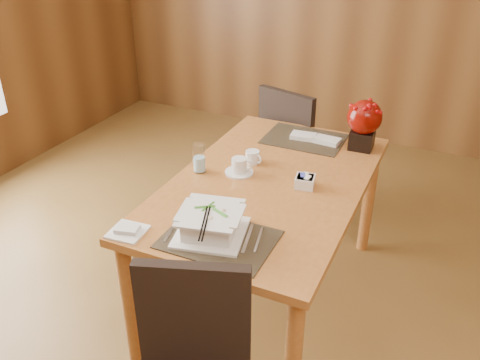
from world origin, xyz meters
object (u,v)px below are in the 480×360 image
at_px(soup_setting, 211,224).
at_px(far_chair, 294,145).
at_px(berry_decor, 364,122).
at_px(coffee_cup, 239,167).
at_px(bread_plate, 128,232).
at_px(dining_table, 268,198).
at_px(water_glass, 199,158).
at_px(sugar_caddy, 305,182).
at_px(creamer_jug, 252,157).

bearing_deg(soup_setting, far_chair, 82.82).
bearing_deg(far_chair, berry_decor, 161.92).
bearing_deg(far_chair, soup_setting, 111.98).
bearing_deg(coffee_cup, bread_plate, -106.58).
height_order(berry_decor, bread_plate, berry_decor).
bearing_deg(far_chair, dining_table, 117.71).
xyz_separation_m(dining_table, bread_plate, (-0.37, -0.66, 0.10)).
relative_size(coffee_cup, far_chair, 0.16).
bearing_deg(far_chair, water_glass, 96.13).
bearing_deg(coffee_cup, sugar_caddy, 1.13).
distance_m(water_glass, berry_decor, 0.93).
bearing_deg(bread_plate, creamer_jug, 75.09).
bearing_deg(sugar_caddy, bread_plate, -128.77).
bearing_deg(berry_decor, soup_setting, -108.66).
height_order(soup_setting, far_chair, far_chair).
xyz_separation_m(soup_setting, creamer_jug, (-0.11, 0.68, -0.02)).
relative_size(soup_setting, water_glass, 2.21).
distance_m(bread_plate, far_chair, 1.61).
bearing_deg(dining_table, far_chair, 100.95).
xyz_separation_m(soup_setting, water_glass, (-0.32, 0.48, 0.02)).
bearing_deg(creamer_jug, soup_setting, -59.19).
bearing_deg(dining_table, sugar_caddy, 6.16).
distance_m(dining_table, far_chair, 0.95).
height_order(soup_setting, water_glass, water_glass).
relative_size(coffee_cup, creamer_jug, 1.55).
height_order(berry_decor, far_chair, berry_decor).
distance_m(soup_setting, far_chair, 1.48).
distance_m(coffee_cup, water_glass, 0.21).
bearing_deg(dining_table, coffee_cup, 175.78).
distance_m(coffee_cup, far_chair, 0.94).
bearing_deg(bread_plate, berry_decor, 60.53).
height_order(coffee_cup, bread_plate, coffee_cup).
height_order(water_glass, berry_decor, berry_decor).
xyz_separation_m(bread_plate, far_chair, (0.19, 1.58, -0.23)).
relative_size(sugar_caddy, far_chair, 0.10).
distance_m(soup_setting, coffee_cup, 0.56).
relative_size(sugar_caddy, bread_plate, 0.64).
height_order(dining_table, soup_setting, soup_setting).
bearing_deg(creamer_jug, sugar_caddy, 0.58).
relative_size(creamer_jug, far_chair, 0.10).
relative_size(dining_table, sugar_caddy, 16.42).
relative_size(bread_plate, far_chair, 0.16).
bearing_deg(far_chair, coffee_cup, 107.35).
height_order(dining_table, sugar_caddy, sugar_caddy).
bearing_deg(soup_setting, coffee_cup, 90.37).
xyz_separation_m(water_glass, bread_plate, (-0.01, -0.61, -0.07)).
relative_size(water_glass, bread_plate, 1.05).
bearing_deg(creamer_jug, dining_table, -22.12).
bearing_deg(coffee_cup, berry_decor, 48.33).
xyz_separation_m(dining_table, berry_decor, (0.33, 0.57, 0.26)).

